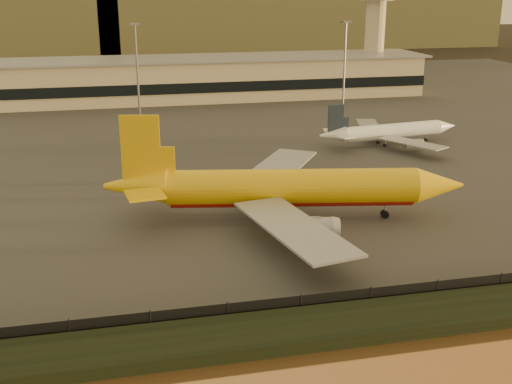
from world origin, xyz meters
TOP-DOWN VIEW (x-y plane):
  - ground at (0.00, 0.00)m, footprint 900.00×900.00m
  - embankment at (0.00, -17.00)m, footprint 320.00×7.00m
  - tarmac at (0.00, 95.00)m, footprint 320.00×220.00m
  - perimeter_fence at (0.00, -13.00)m, footprint 300.00×0.05m
  - terminal_building at (-14.52, 125.55)m, footprint 202.00×25.00m
  - control_tower at (70.00, 131.00)m, footprint 11.20×11.20m
  - apron_light_masts at (15.00, 75.00)m, footprint 152.20×12.20m
  - dhl_cargo_jet at (8.13, 15.71)m, footprint 53.71×51.88m
  - white_narrowbody_jet at (42.92, 56.00)m, footprint 33.95×32.89m
  - gse_vehicle_yellow at (18.89, 29.54)m, footprint 4.40×2.76m
  - gse_vehicle_white at (-12.62, 39.11)m, footprint 4.68×2.71m

SIDE VIEW (x-z plane):
  - ground at x=0.00m, z-range 0.00..0.00m
  - tarmac at x=0.00m, z-range 0.00..0.20m
  - embankment at x=0.00m, z-range 0.00..1.40m
  - gse_vehicle_yellow at x=18.89m, z-range 0.20..2.04m
  - gse_vehicle_white at x=-12.62m, z-range 0.20..2.18m
  - perimeter_fence at x=0.00m, z-range 0.20..2.40m
  - white_narrowbody_jet at x=42.92m, z-range -1.76..7.99m
  - dhl_cargo_jet at x=8.13m, z-range -3.04..13.05m
  - terminal_building at x=-14.52m, z-range -0.05..12.55m
  - apron_light_masts at x=15.00m, z-range 3.00..28.40m
  - control_tower at x=70.00m, z-range 3.91..39.41m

